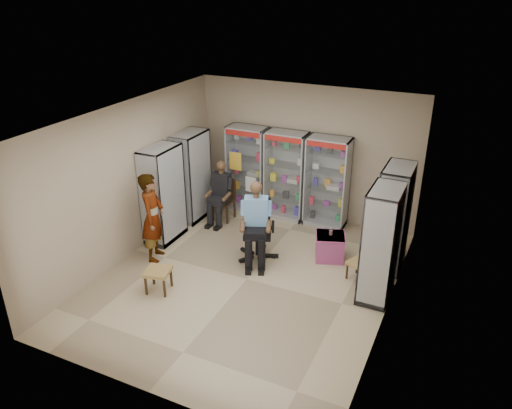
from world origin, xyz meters
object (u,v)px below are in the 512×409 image
at_px(cabinet_right_near, 380,244).
at_px(woven_stool_b, 159,280).
at_px(woven_stool_a, 358,270).
at_px(cabinet_back_left, 248,169).
at_px(standing_man, 153,217).
at_px(cabinet_back_mid, 286,176).
at_px(cabinet_left_far, 192,176).
at_px(cabinet_right_far, 393,218).
at_px(seated_shopkeeper, 256,224).
at_px(cabinet_back_right, 327,182).
at_px(cabinet_left_near, 163,194).
at_px(pink_trunk, 330,247).
at_px(wooden_chair, 224,200).
at_px(office_chair, 257,230).

height_order(cabinet_right_near, woven_stool_b, cabinet_right_near).
bearing_deg(cabinet_right_near, woven_stool_a, 47.21).
relative_size(cabinet_back_left, cabinet_right_near, 1.00).
bearing_deg(standing_man, woven_stool_a, -94.95).
height_order(cabinet_back_left, cabinet_back_mid, same).
bearing_deg(cabinet_left_far, standing_man, 8.56).
bearing_deg(cabinet_left_far, cabinet_right_far, 87.43).
xyz_separation_m(seated_shopkeeper, woven_stool_b, (-1.10, -1.70, -0.56)).
xyz_separation_m(cabinet_back_left, cabinet_back_right, (1.90, 0.00, 0.00)).
bearing_deg(cabinet_left_near, cabinet_left_far, 180.00).
xyz_separation_m(cabinet_left_far, seated_shopkeeper, (2.08, -1.07, -0.23)).
distance_m(cabinet_right_far, woven_stool_a, 1.17).
bearing_deg(woven_stool_a, cabinet_back_mid, 139.52).
xyz_separation_m(cabinet_back_right, pink_trunk, (0.54, -1.38, -0.74)).
bearing_deg(cabinet_right_far, woven_stool_b, 126.49).
bearing_deg(pink_trunk, standing_man, -155.51).
distance_m(cabinet_back_right, wooden_chair, 2.33).
distance_m(cabinet_back_left, woven_stool_a, 3.74).
bearing_deg(cabinet_back_right, cabinet_left_far, -161.81).
height_order(cabinet_back_right, cabinet_left_near, same).
bearing_deg(woven_stool_b, cabinet_right_far, 36.49).
distance_m(cabinet_back_mid, office_chair, 2.00).
xyz_separation_m(cabinet_right_near, cabinet_left_near, (-4.46, 0.20, 0.00)).
xyz_separation_m(pink_trunk, standing_man, (-3.09, -1.41, 0.63)).
bearing_deg(cabinet_right_near, cabinet_right_far, 0.00).
distance_m(cabinet_right_near, cabinet_left_far, 4.65).
distance_m(cabinet_left_far, seated_shopkeeper, 2.35).
relative_size(office_chair, pink_trunk, 2.27).
bearing_deg(cabinet_right_far, cabinet_back_right, 55.27).
height_order(cabinet_right_near, standing_man, cabinet_right_near).
height_order(cabinet_left_near, wooden_chair, cabinet_left_near).
bearing_deg(woven_stool_a, woven_stool_b, -149.27).
relative_size(wooden_chair, pink_trunk, 1.77).
relative_size(cabinet_back_right, standing_man, 1.13).
xyz_separation_m(seated_shopkeeper, woven_stool_a, (1.99, 0.13, -0.59)).
xyz_separation_m(wooden_chair, standing_man, (-0.40, -2.06, 0.41)).
relative_size(seated_shopkeeper, woven_stool_b, 3.64).
relative_size(cabinet_right_near, pink_trunk, 3.77).
relative_size(cabinet_back_left, cabinet_left_far, 1.00).
distance_m(cabinet_right_near, pink_trunk, 1.57).
bearing_deg(cabinet_back_mid, cabinet_left_far, -153.68).
distance_m(office_chair, woven_stool_a, 2.03).
xyz_separation_m(cabinet_right_far, seated_shopkeeper, (-2.38, -0.87, -0.23)).
xyz_separation_m(cabinet_right_near, pink_trunk, (-1.09, 0.85, -0.74)).
xyz_separation_m(cabinet_back_left, standing_man, (-0.65, -2.79, -0.12)).
distance_m(pink_trunk, standing_man, 3.45).
height_order(cabinet_right_far, woven_stool_b, cabinet_right_far).
bearing_deg(standing_man, cabinet_left_near, 1.56).
xyz_separation_m(cabinet_left_far, wooden_chair, (0.68, 0.20, -0.53)).
relative_size(office_chair, woven_stool_a, 3.33).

